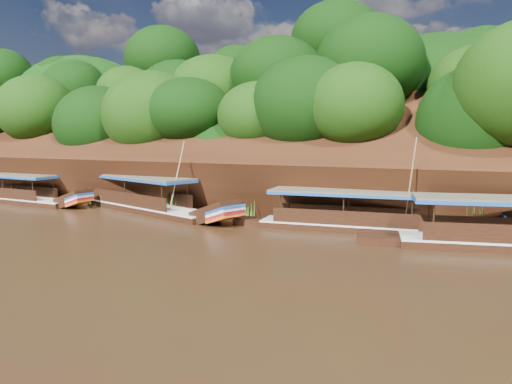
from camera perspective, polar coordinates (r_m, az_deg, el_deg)
ground at (r=23.12m, az=3.98°, el=-7.65°), size 160.00×160.00×0.00m
riverbank at (r=44.55m, az=14.45°, el=1.56°), size 120.00×30.06×19.40m
boat_1 at (r=30.01m, az=12.91°, el=-3.42°), size 13.84×3.47×5.95m
boat_2 at (r=37.04m, az=-11.92°, el=-1.40°), size 16.48×7.39×5.70m
boat_3 at (r=45.18m, az=-24.90°, el=-0.51°), size 13.38×3.00×2.82m
reeds at (r=32.79m, az=4.70°, el=-1.83°), size 51.15×2.42×2.05m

